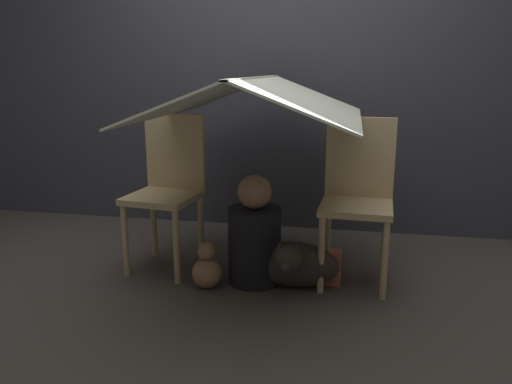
{
  "coord_description": "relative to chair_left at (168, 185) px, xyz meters",
  "views": [
    {
      "loc": [
        0.52,
        -2.45,
        1.19
      ],
      "look_at": [
        0.0,
        0.25,
        0.51
      ],
      "focal_mm": 35.0,
      "sensor_mm": 36.0,
      "label": 1
    }
  ],
  "objects": [
    {
      "name": "wall_back",
      "position": [
        0.55,
        0.92,
        0.74
      ],
      "size": [
        7.0,
        0.05,
        2.5
      ],
      "color": "#3D3D47",
      "rests_on": "ground_plane"
    },
    {
      "name": "ground_plane",
      "position": [
        0.55,
        -0.32,
        -0.51
      ],
      "size": [
        8.8,
        8.8,
        0.0
      ],
      "primitive_type": "plane",
      "color": "#47423D"
    },
    {
      "name": "floor_cushion",
      "position": [
        0.83,
        0.03,
        -0.46
      ],
      "size": [
        0.43,
        0.35,
        0.1
      ],
      "color": "#CC664C",
      "rests_on": "ground_plane"
    },
    {
      "name": "plush_toy",
      "position": [
        0.31,
        -0.28,
        -0.4
      ],
      "size": [
        0.17,
        0.17,
        0.26
      ],
      "color": "tan",
      "rests_on": "ground_plane"
    },
    {
      "name": "person_front",
      "position": [
        0.56,
        -0.15,
        -0.25
      ],
      "size": [
        0.3,
        0.3,
        0.62
      ],
      "color": "black",
      "rests_on": "ground_plane"
    },
    {
      "name": "dog",
      "position": [
        0.78,
        -0.2,
        -0.37
      ],
      "size": [
        0.52,
        0.39,
        0.33
      ],
      "color": "#332D28",
      "rests_on": "ground_plane"
    },
    {
      "name": "sheet_canopy",
      "position": [
        0.55,
        -0.07,
        0.53
      ],
      "size": [
        1.13,
        1.38,
        0.23
      ],
      "color": "silver"
    },
    {
      "name": "chair_right",
      "position": [
        1.12,
        0.0,
        0.0
      ],
      "size": [
        0.41,
        0.41,
        0.93
      ],
      "rotation": [
        0.0,
        0.0,
        -0.06
      ],
      "color": "#D1B27F",
      "rests_on": "ground_plane"
    },
    {
      "name": "chair_left",
      "position": [
        0.0,
        0.0,
        0.0
      ],
      "size": [
        0.43,
        0.43,
        0.93
      ],
      "rotation": [
        0.0,
        0.0,
        -0.13
      ],
      "color": "#D1B27F",
      "rests_on": "ground_plane"
    }
  ]
}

